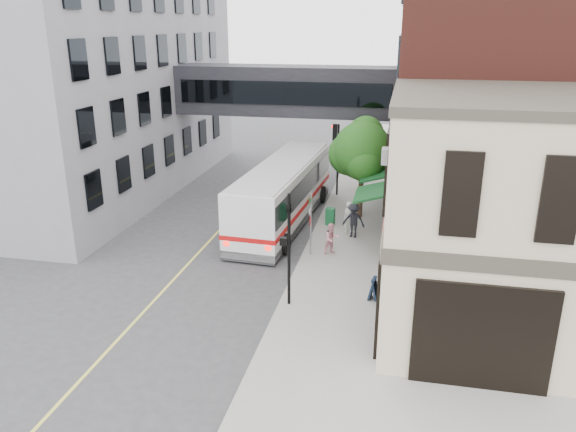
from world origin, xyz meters
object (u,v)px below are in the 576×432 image
at_px(pedestrian_b, 332,239).
at_px(sandwich_board, 374,288).
at_px(pedestrian_c, 354,220).
at_px(bus, 283,191).
at_px(newspaper_box, 330,216).
at_px(pedestrian_a, 349,218).

distance_m(pedestrian_b, sandwich_board, 4.82).
bearing_deg(pedestrian_c, pedestrian_b, -99.43).
distance_m(pedestrian_b, pedestrian_c, 2.52).
relative_size(bus, pedestrian_c, 6.87).
distance_m(pedestrian_b, newspaper_box, 4.06).
bearing_deg(pedestrian_a, pedestrian_b, -122.87).
bearing_deg(newspaper_box, pedestrian_a, -37.66).
relative_size(bus, pedestrian_b, 8.20).
bearing_deg(pedestrian_a, sandwich_board, -99.32).
distance_m(pedestrian_c, newspaper_box, 2.18).
relative_size(pedestrian_b, pedestrian_c, 0.84).
distance_m(pedestrian_a, pedestrian_c, 0.62).
xyz_separation_m(pedestrian_c, newspaper_box, (-1.41, 1.61, -0.43)).
height_order(bus, sandwich_board, bus).
height_order(bus, newspaper_box, bus).
relative_size(pedestrian_c, sandwich_board, 1.99).
bearing_deg(pedestrian_c, sandwich_board, -68.54).
distance_m(bus, sandwich_board, 10.22).
bearing_deg(pedestrian_c, pedestrian_a, 126.70).
relative_size(bus, sandwich_board, 13.69).
height_order(pedestrian_c, newspaper_box, pedestrian_c).
bearing_deg(bus, pedestrian_c, -24.78).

